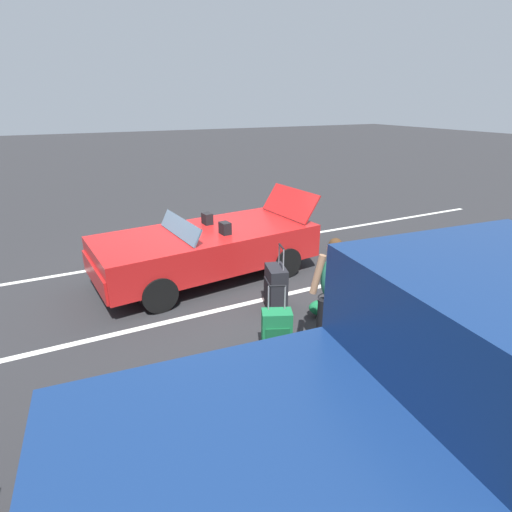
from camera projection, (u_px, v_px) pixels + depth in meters
The scene contains 11 objects.
ground_plane at pixel (208, 276), 7.83m from camera, with size 80.00×80.00×0.00m, color #28282B.
lot_line_near at pixel (188, 254), 8.95m from camera, with size 18.00×0.12×0.01m, color silver.
lot_line_mid at pixel (236, 306), 6.70m from camera, with size 18.00×0.12×0.01m, color silver.
lot_line_far at pixel (334, 410), 4.44m from camera, with size 18.00×0.12×0.01m, color silver.
convertible_car at pixel (198, 250), 7.52m from camera, with size 4.37×2.18×1.49m.
suitcase_large_black at pixel (276, 288), 6.49m from camera, with size 0.40×0.54×1.10m.
suitcase_medium_bright at pixel (277, 332), 5.38m from camera, with size 0.46×0.38×0.97m.
suitcase_small_carryon at pixel (359, 323), 5.72m from camera, with size 0.39×0.36×0.50m.
duffel_bag at pixel (329, 308), 6.32m from camera, with size 0.70×0.58×0.34m.
traveler_person at pixel (332, 291), 5.13m from camera, with size 0.60×0.30×1.65m.
parked_pickup_truck_near at pixel (448, 395), 3.07m from camera, with size 5.15×2.40×2.10m.
Camera 1 is at (2.34, 6.82, 3.23)m, focal length 28.01 mm.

